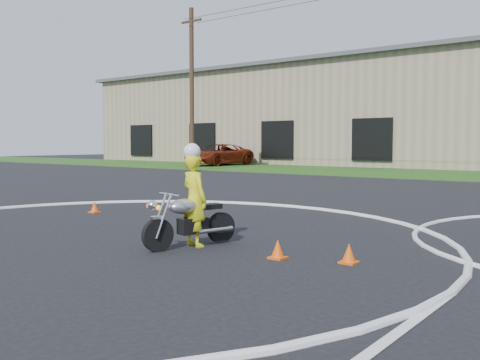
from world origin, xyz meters
The scene contains 7 objects.
grass_strip centered at (0.00, 27.00, 0.01)m, with size 120.00×10.00×0.02m, color #1E4714.
course_markings centered at (2.17, 4.35, 0.01)m, with size 19.05×19.05×0.12m.
primary_motorcycle centered at (1.63, 3.17, 0.46)m, with size 0.78×1.78×0.95m.
rider_primary_grp centered at (1.63, 3.30, 0.85)m, with size 0.66×0.52×1.76m.
pickup_grp centered at (-19.10, 28.39, 0.83)m, with size 2.86×6.05×1.67m.
traffic_cones centered at (4.53, 4.36, 0.14)m, with size 17.79×11.40×0.30m.
warehouse centered at (-18.00, 39.99, 4.16)m, with size 41.00×17.00×8.30m.
Camera 1 is at (7.83, -3.36, 1.77)m, focal length 40.00 mm.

